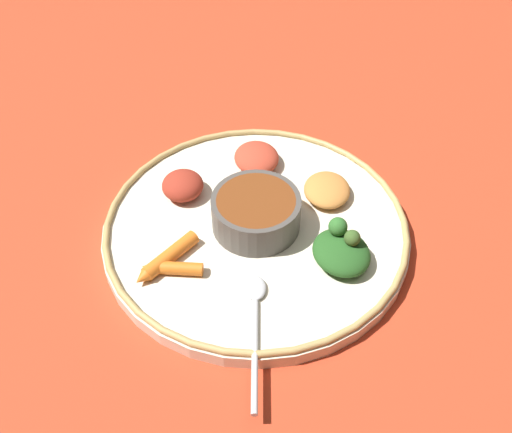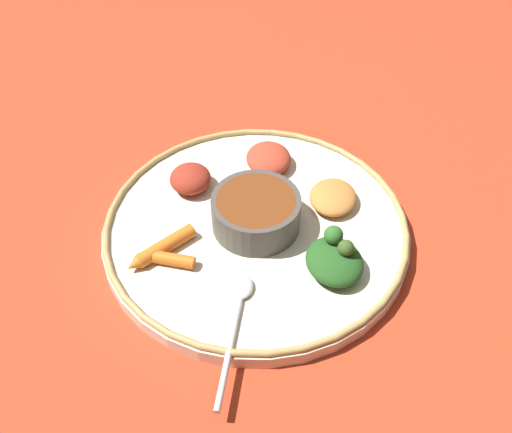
# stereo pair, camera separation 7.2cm
# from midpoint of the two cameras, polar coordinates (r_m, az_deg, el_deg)

# --- Properties ---
(ground_plane) EXTENTS (2.40, 2.40, 0.00)m
(ground_plane) POSITION_cam_midpoint_polar(r_m,az_deg,el_deg) (0.74, -2.77, -1.92)
(ground_plane) COLOR #B7381E
(platter) EXTENTS (0.38, 0.38, 0.02)m
(platter) POSITION_cam_midpoint_polar(r_m,az_deg,el_deg) (0.74, -2.79, -1.45)
(platter) COLOR beige
(platter) RESTS_ON ground_plane
(platter_rim) EXTENTS (0.38, 0.38, 0.01)m
(platter_rim) POSITION_cam_midpoint_polar(r_m,az_deg,el_deg) (0.73, -2.82, -0.80)
(platter_rim) COLOR tan
(platter_rim) RESTS_ON platter
(center_bowl) EXTENTS (0.11, 0.11, 0.04)m
(center_bowl) POSITION_cam_midpoint_polar(r_m,az_deg,el_deg) (0.71, -2.88, 0.34)
(center_bowl) COLOR #4C4742
(center_bowl) RESTS_ON platter
(spoon) EXTENTS (0.16, 0.07, 0.01)m
(spoon) POSITION_cam_midpoint_polar(r_m,az_deg,el_deg) (0.64, -3.35, -9.91)
(spoon) COLOR silver
(spoon) RESTS_ON platter
(greens_pile) EXTENTS (0.10, 0.10, 0.05)m
(greens_pile) POSITION_cam_midpoint_polar(r_m,az_deg,el_deg) (0.68, 5.31, -3.44)
(greens_pile) COLOR #23511E
(greens_pile) RESTS_ON platter
(carrot_near_spoon) EXTENTS (0.09, 0.05, 0.02)m
(carrot_near_spoon) POSITION_cam_midpoint_polar(r_m,az_deg,el_deg) (0.70, -11.59, -4.14)
(carrot_near_spoon) COLOR orange
(carrot_near_spoon) RESTS_ON platter
(carrot_outer) EXTENTS (0.04, 0.07, 0.02)m
(carrot_outer) POSITION_cam_midpoint_polar(r_m,az_deg,el_deg) (0.69, -11.03, -5.10)
(carrot_outer) COLOR orange
(carrot_outer) RESTS_ON platter
(mound_beet) EXTENTS (0.07, 0.07, 0.03)m
(mound_beet) POSITION_cam_midpoint_polar(r_m,az_deg,el_deg) (0.77, -9.79, 2.86)
(mound_beet) COLOR maroon
(mound_beet) RESTS_ON platter
(mound_berbere_red) EXTENTS (0.09, 0.09, 0.03)m
(mound_berbere_red) POSITION_cam_midpoint_polar(r_m,az_deg,el_deg) (0.80, -2.52, 5.60)
(mound_berbere_red) COLOR #B73D28
(mound_berbere_red) RESTS_ON platter
(mound_squash) EXTENTS (0.08, 0.08, 0.02)m
(mound_squash) POSITION_cam_midpoint_polar(r_m,az_deg,el_deg) (0.76, 4.22, 2.46)
(mound_squash) COLOR #C67A38
(mound_squash) RESTS_ON platter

